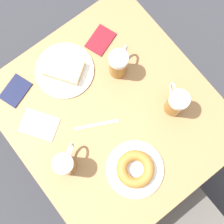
# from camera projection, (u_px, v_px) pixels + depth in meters

# --- Properties ---
(ground_plane) EXTENTS (8.00, 8.00, 0.00)m
(ground_plane) POSITION_uv_depth(u_px,v_px,m) (112.00, 136.00, 1.99)
(ground_plane) COLOR #333338
(table) EXTENTS (0.82, 0.90, 0.71)m
(table) POSITION_uv_depth(u_px,v_px,m) (112.00, 116.00, 1.36)
(table) COLOR #997044
(table) RESTS_ON ground_plane
(plate_with_cake) EXTENTS (0.25, 0.25, 0.05)m
(plate_with_cake) POSITION_uv_depth(u_px,v_px,m) (64.00, 69.00, 1.32)
(plate_with_cake) COLOR white
(plate_with_cake) RESTS_ON table
(plate_with_donut) EXTENTS (0.23, 0.23, 0.05)m
(plate_with_donut) POSITION_uv_depth(u_px,v_px,m) (135.00, 169.00, 1.23)
(plate_with_donut) COLOR white
(plate_with_donut) RESTS_ON table
(beer_mug_left) EXTENTS (0.12, 0.09, 0.15)m
(beer_mug_left) POSITION_uv_depth(u_px,v_px,m) (119.00, 64.00, 1.27)
(beer_mug_left) COLOR #8C5619
(beer_mug_left) RESTS_ON table
(beer_mug_center) EXTENTS (0.08, 0.12, 0.15)m
(beer_mug_center) POSITION_uv_depth(u_px,v_px,m) (176.00, 102.00, 1.23)
(beer_mug_center) COLOR #8C5619
(beer_mug_center) RESTS_ON table
(beer_mug_right) EXTENTS (0.12, 0.09, 0.15)m
(beer_mug_right) POSITION_uv_depth(u_px,v_px,m) (65.00, 164.00, 1.18)
(beer_mug_right) COLOR #8C5619
(beer_mug_right) RESTS_ON table
(napkin_folded) EXTENTS (0.17, 0.18, 0.00)m
(napkin_folded) POSITION_uv_depth(u_px,v_px,m) (39.00, 125.00, 1.29)
(napkin_folded) COLOR white
(napkin_folded) RESTS_ON table
(fork) EXTENTS (0.17, 0.10, 0.00)m
(fork) POSITION_uv_depth(u_px,v_px,m) (97.00, 125.00, 1.29)
(fork) COLOR silver
(fork) RESTS_ON table
(passport_near_edge) EXTENTS (0.15, 0.13, 0.01)m
(passport_near_edge) POSITION_uv_depth(u_px,v_px,m) (101.00, 40.00, 1.37)
(passport_near_edge) COLOR maroon
(passport_near_edge) RESTS_ON table
(passport_far_edge) EXTENTS (0.15, 0.13, 0.01)m
(passport_far_edge) POSITION_uv_depth(u_px,v_px,m) (16.00, 91.00, 1.32)
(passport_far_edge) COLOR #141938
(passport_far_edge) RESTS_ON table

